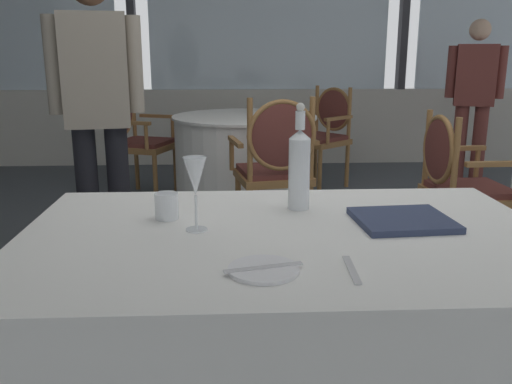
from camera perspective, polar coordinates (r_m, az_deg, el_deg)
name	(u,v)px	position (r m, az deg, el deg)	size (l,w,h in m)	color
ground_plane	(321,308)	(2.84, 6.84, -12.00)	(12.98, 12.98, 0.00)	#4C5156
window_wall_far	(269,62)	(6.27, 1.38, 13.53)	(9.64, 0.14, 2.90)	beige
foreground_table	(285,349)	(1.74, 3.09, -16.12)	(1.55, 0.99, 0.76)	white
side_plate	(264,269)	(1.31, 0.80, -8.13)	(0.17, 0.17, 0.01)	white
butter_knife	(264,267)	(1.31, 0.80, -7.92)	(0.20, 0.02, 0.00)	silver
dinner_fork	(352,270)	(1.34, 10.02, -8.03)	(0.17, 0.02, 0.00)	silver
water_bottle	(299,167)	(1.79, 4.56, 2.67)	(0.07, 0.07, 0.35)	white
wine_glass	(195,179)	(1.57, -6.41, 1.42)	(0.07, 0.07, 0.22)	white
water_tumbler	(167,206)	(1.72, -9.36, -1.46)	(0.07, 0.07, 0.08)	white
menu_book	(403,220)	(1.72, 15.14, -2.86)	(0.28, 0.25, 0.02)	#2D3856
dining_chair_0_1	(457,177)	(3.46, 20.36, 1.45)	(0.49, 0.55, 0.92)	olive
background_table_1	(245,161)	(4.56, -1.20, 3.30)	(1.19, 1.19, 0.76)	white
dining_chair_1_0	(135,133)	(4.94, -12.61, 6.07)	(0.59, 0.63, 0.97)	olive
dining_chair_1_1	(276,160)	(3.54, 2.16, 3.36)	(0.59, 0.54, 1.00)	olive
dining_chair_1_2	(324,128)	(5.25, 7.20, 6.63)	(0.65, 0.66, 0.95)	olive
diner_person_0	(474,93)	(5.67, 21.91, 9.61)	(0.50, 0.31, 1.56)	brown
diner_person_1	(97,102)	(3.27, -16.33, 9.09)	(0.52, 0.26, 1.73)	black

